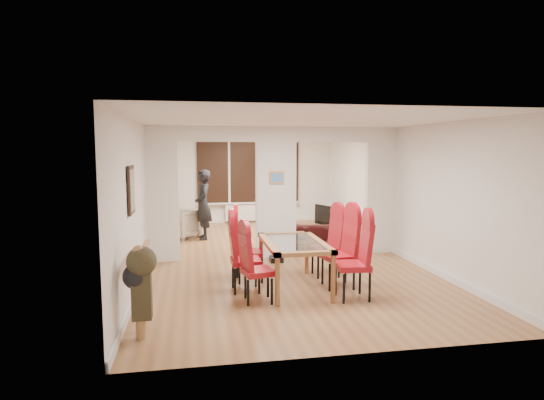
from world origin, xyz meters
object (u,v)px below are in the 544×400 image
object	(u,v)px
person	(203,205)
bowl	(282,225)
dining_chair_ra	(353,260)
armchair	(181,223)
dining_chair_rc	(326,244)
dining_table	(294,265)
sofa	(302,239)
coffee_table	(283,230)
dining_chair_rb	(338,250)
television	(323,216)
bottle	(290,220)
dining_chair_lb	(246,255)
dining_chair_lc	(249,247)
dining_chair_la	(258,266)

from	to	relation	value
person	bowl	distance (m)	2.08
dining_chair_ra	armchair	size ratio (longest dim) A/B	1.49
armchair	bowl	world-z (taller)	armchair
dining_chair_rc	dining_table	bearing A→B (deg)	-151.01
sofa	coffee_table	world-z (taller)	sofa
dining_chair_rb	television	xyz separation A→B (m)	(1.41, 5.61, -0.30)
dining_chair_ra	bottle	distance (m)	4.96
bottle	coffee_table	bearing A→B (deg)	155.28
dining_chair_lb	coffee_table	bearing A→B (deg)	71.25
dining_chair_lb	dining_chair_ra	world-z (taller)	dining_chair_ra
dining_chair_lc	dining_chair_rb	xyz separation A→B (m)	(1.33, -0.59, 0.03)
dining_chair_rb	armchair	size ratio (longest dim) A/B	1.51
dining_table	dining_chair_rb	distance (m)	0.73
dining_chair_lc	bottle	world-z (taller)	dining_chair_lc
dining_chair_ra	coffee_table	xyz separation A→B (m)	(-0.02, 5.03, -0.46)
coffee_table	bottle	size ratio (longest dim) A/B	3.30
dining_chair_la	dining_chair_lc	world-z (taller)	dining_chair_lc
dining_chair_rb	sofa	size ratio (longest dim) A/B	0.66
coffee_table	dining_table	bearing A→B (deg)	-99.12
person	bottle	size ratio (longest dim) A/B	5.58
bottle	dining_chair_ra	bearing A→B (deg)	-91.67
sofa	dining_chair_la	bearing A→B (deg)	-104.88
dining_chair_ra	television	world-z (taller)	dining_chair_ra
dining_chair_la	armchair	xyz separation A→B (m)	(-1.19, 5.00, -0.16)
person	armchair	bearing A→B (deg)	-124.53
dining_chair_la	person	distance (m)	4.77
dining_chair_la	sofa	xyz separation A→B (m)	(1.40, 3.09, -0.26)
dining_chair_lb	sofa	distance (m)	3.01
dining_table	dining_chair_lb	xyz separation A→B (m)	(-0.75, 0.01, 0.18)
armchair	television	size ratio (longest dim) A/B	0.79
dining_chair_la	dining_chair_lc	distance (m)	1.05
dining_chair_lb	bottle	bearing A→B (deg)	69.01
dining_chair_ra	sofa	world-z (taller)	dining_chair_ra
dining_chair_rc	television	xyz separation A→B (m)	(1.41, 4.94, -0.27)
dining_chair_rc	bowl	world-z (taller)	dining_chair_rc
coffee_table	dining_chair_ra	bearing A→B (deg)	-89.77
dining_table	bowl	bearing A→B (deg)	81.07
dining_chair_la	dining_chair_rc	xyz separation A→B (m)	(1.33, 1.13, 0.03)
dining_chair_ra	dining_chair_rc	world-z (taller)	dining_chair_ra
dining_chair_ra	person	size ratio (longest dim) A/B	0.69
dining_chair_ra	dining_chair_rc	size ratio (longest dim) A/B	1.05
person	bowl	xyz separation A→B (m)	(1.98, 0.25, -0.58)
television	bowl	distance (m)	1.80
dining_chair_rb	dining_chair_rc	xyz separation A→B (m)	(-0.00, 0.67, -0.03)
dining_chair_rb	bottle	bearing A→B (deg)	78.58
bottle	bowl	world-z (taller)	bottle
dining_chair_lc	dining_table	bearing A→B (deg)	-33.48
dining_table	armchair	xyz separation A→B (m)	(-1.82, 4.49, -0.02)
bowl	dining_chair_rc	bearing A→B (deg)	-90.02
dining_chair_ra	dining_chair_lb	bearing A→B (deg)	163.17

